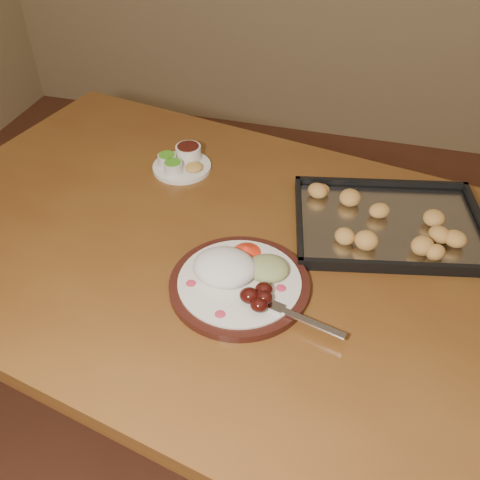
% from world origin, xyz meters
% --- Properties ---
extents(dining_table, '(1.65, 1.18, 0.75)m').
position_xyz_m(dining_table, '(-0.21, 0.12, 0.65)').
color(dining_table, brown).
rests_on(dining_table, ground).
extents(dinner_plate, '(0.34, 0.27, 0.06)m').
position_xyz_m(dinner_plate, '(-0.18, 0.02, 0.77)').
color(dinner_plate, black).
rests_on(dinner_plate, dining_table).
extents(condiment_saucer, '(0.14, 0.14, 0.05)m').
position_xyz_m(condiment_saucer, '(-0.43, 0.37, 0.77)').
color(condiment_saucer, white).
rests_on(condiment_saucer, dining_table).
extents(baking_tray, '(0.45, 0.37, 0.04)m').
position_xyz_m(baking_tray, '(0.08, 0.27, 0.76)').
color(baking_tray, black).
rests_on(baking_tray, dining_table).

